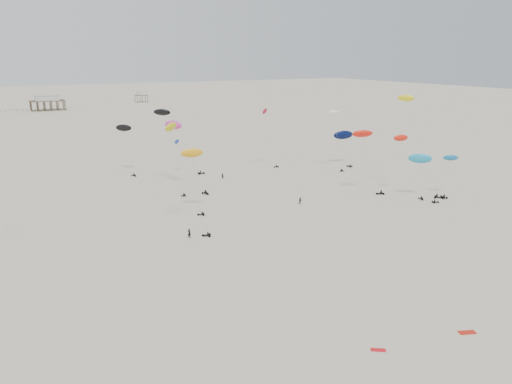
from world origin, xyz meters
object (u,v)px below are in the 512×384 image
rig_0 (172,131)px  spectator_0 (189,238)px  rig_7 (267,120)px  pavilion_small (141,97)px  rig_3 (416,128)px  pavilion_main (48,104)px

rig_0 → spectator_0: size_ratio=10.71×
rig_7 → spectator_0: rig_7 is taller
pavilion_small → rig_3: 289.51m
pavilion_main → spectator_0: 263.05m
pavilion_small → rig_7: size_ratio=0.48×
rig_0 → rig_3: bearing=134.2°
rig_3 → rig_7: size_ratio=1.35×
rig_0 → rig_7: size_ratio=1.29×
rig_0 → spectator_0: rig_0 is taller
pavilion_small → rig_0: rig_0 is taller
rig_7 → pavilion_main: bearing=10.4°
rig_7 → spectator_0: 67.24m
pavilion_small → spectator_0: (-75.24, -292.96, -3.49)m
pavilion_main → pavilion_small: pavilion_main is taller
pavilion_main → rig_3: bearing=-77.6°
pavilion_main → spectator_0: pavilion_main is taller
rig_0 → spectator_0: bearing=62.8°
rig_0 → rig_3: rig_3 is taller
pavilion_small → spectator_0: size_ratio=4.00×
pavilion_main → rig_7: rig_7 is taller
rig_3 → spectator_0: size_ratio=11.26×
pavilion_small → spectator_0: pavilion_small is taller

